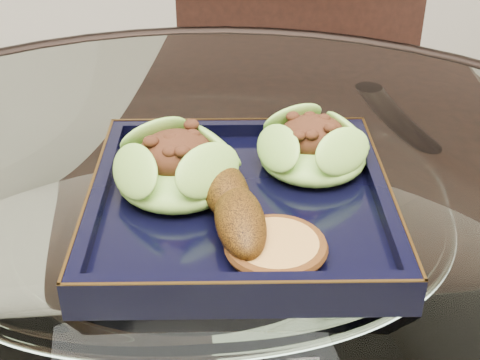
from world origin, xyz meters
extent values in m
cylinder|color=white|center=(0.00, 0.00, 0.76)|extent=(1.10, 1.10, 0.01)
torus|color=black|center=(0.00, 0.00, 0.76)|extent=(1.13, 1.13, 0.02)
cylinder|color=black|center=(0.28, 0.28, 0.38)|extent=(0.04, 0.04, 0.75)
cube|color=black|center=(0.23, 0.43, 0.50)|extent=(0.57, 0.57, 0.04)
cylinder|color=black|center=(0.11, 0.67, 0.24)|extent=(0.03, 0.03, 0.48)
cylinder|color=black|center=(0.47, 0.55, 0.24)|extent=(0.03, 0.03, 0.48)
cube|color=black|center=(0.04, 0.02, 0.77)|extent=(0.32, 0.32, 0.02)
ellipsoid|color=#6AA830|center=(-0.01, 0.05, 0.80)|extent=(0.11, 0.11, 0.04)
ellipsoid|color=#73AB31|center=(0.13, 0.06, 0.80)|extent=(0.11, 0.11, 0.04)
ellipsoid|color=#573109|center=(0.03, 0.02, 0.80)|extent=(0.05, 0.20, 0.04)
cylinder|color=#CD8D44|center=(0.05, -0.07, 0.79)|extent=(0.08, 0.08, 0.01)
camera|label=1|loc=(-0.07, -0.47, 1.11)|focal=50.00mm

